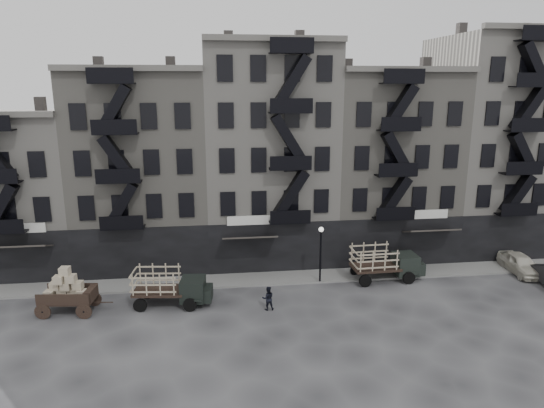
{
  "coord_description": "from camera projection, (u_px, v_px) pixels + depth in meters",
  "views": [
    {
      "loc": [
        -4.56,
        -29.68,
        14.24
      ],
      "look_at": [
        -0.35,
        4.0,
        5.72
      ],
      "focal_mm": 32.0,
      "sensor_mm": 36.0,
      "label": 1
    }
  ],
  "objects": [
    {
      "name": "building_midwest",
      "position": [
        144.0,
        169.0,
        39.01
      ],
      "size": [
        10.0,
        11.35,
        16.2
      ],
      "color": "gray",
      "rests_on": "ground"
    },
    {
      "name": "car_east",
      "position": [
        520.0,
        264.0,
        37.14
      ],
      "size": [
        2.02,
        4.53,
        1.51
      ],
      "primitive_type": "imported",
      "rotation": [
        0.0,
        0.0,
        -0.05
      ],
      "color": "beige",
      "rests_on": "ground"
    },
    {
      "name": "pedestrian_mid",
      "position": [
        268.0,
        298.0,
        31.1
      ],
      "size": [
        0.79,
        0.63,
        1.59
      ],
      "primitive_type": "imported",
      "rotation": [
        0.0,
        0.0,
        3.18
      ],
      "color": "black",
      "rests_on": "ground"
    },
    {
      "name": "building_west",
      "position": [
        16.0,
        190.0,
        38.17
      ],
      "size": [
        10.0,
        11.35,
        13.2
      ],
      "color": "#ABA69D",
      "rests_on": "ground"
    },
    {
      "name": "building_east",
      "position": [
        495.0,
        144.0,
        42.24
      ],
      "size": [
        10.0,
        11.35,
        19.2
      ],
      "color": "#ABA69D",
      "rests_on": "ground"
    },
    {
      "name": "stake_truck_west",
      "position": [
        170.0,
        284.0,
        31.62
      ],
      "size": [
        5.24,
        2.56,
        2.54
      ],
      "rotation": [
        0.0,
        0.0,
        -0.11
      ],
      "color": "black",
      "rests_on": "ground"
    },
    {
      "name": "building_center",
      "position": [
        268.0,
        154.0,
        39.96
      ],
      "size": [
        10.0,
        11.35,
        18.2
      ],
      "color": "#ABA69D",
      "rests_on": "ground"
    },
    {
      "name": "stake_truck_east",
      "position": [
        385.0,
        260.0,
        35.66
      ],
      "size": [
        5.38,
        2.37,
        2.66
      ],
      "rotation": [
        0.0,
        0.0,
        0.03
      ],
      "color": "black",
      "rests_on": "ground"
    },
    {
      "name": "ground",
      "position": [
        285.0,
        301.0,
        32.58
      ],
      "size": [
        140.0,
        140.0,
        0.0
      ],
      "primitive_type": "plane",
      "color": "#38383A",
      "rests_on": "ground"
    },
    {
      "name": "wagon",
      "position": [
        65.0,
        288.0,
        30.47
      ],
      "size": [
        3.72,
        2.28,
        2.99
      ],
      "rotation": [
        0.0,
        0.0,
        -0.11
      ],
      "color": "black",
      "rests_on": "ground"
    },
    {
      "name": "building_mideast",
      "position": [
        384.0,
        164.0,
        41.41
      ],
      "size": [
        10.0,
        11.35,
        16.2
      ],
      "color": "gray",
      "rests_on": "ground"
    },
    {
      "name": "lamp_post",
      "position": [
        321.0,
        247.0,
        34.76
      ],
      "size": [
        0.36,
        0.36,
        4.28
      ],
      "color": "black",
      "rests_on": "ground"
    },
    {
      "name": "sidewalk",
      "position": [
        277.0,
        278.0,
        36.17
      ],
      "size": [
        55.0,
        2.5,
        0.15
      ],
      "primitive_type": "cube",
      "color": "slate",
      "rests_on": "ground"
    }
  ]
}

